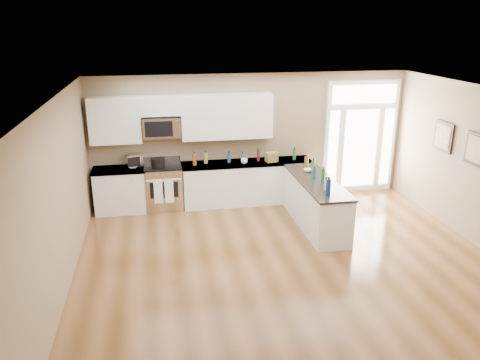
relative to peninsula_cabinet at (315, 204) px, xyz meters
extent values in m
plane|color=brown|center=(-0.93, -2.24, -0.43)|extent=(8.00, 8.00, 0.00)
plane|color=#8B7658|center=(-0.93, 1.76, 0.97)|extent=(7.00, 0.00, 7.00)
plane|color=#8B7658|center=(-4.42, -2.24, 0.97)|extent=(0.00, 8.00, 8.00)
plane|color=white|center=(-0.93, -2.24, 2.37)|extent=(8.00, 8.00, 0.00)
cube|color=white|center=(-3.80, 1.45, 0.02)|extent=(1.06, 0.62, 0.90)
cube|color=black|center=(-3.80, 1.45, -0.38)|extent=(1.02, 0.52, 0.10)
cube|color=black|center=(-3.80, 1.45, 0.49)|extent=(1.10, 0.66, 0.04)
cube|color=white|center=(-1.08, 1.45, 0.02)|extent=(2.81, 0.62, 0.90)
cube|color=black|center=(-1.08, 1.45, -0.38)|extent=(2.77, 0.52, 0.10)
cube|color=black|center=(-1.08, 1.45, 0.49)|extent=(2.85, 0.66, 0.04)
cube|color=white|center=(0.00, 0.00, 0.02)|extent=(0.65, 2.28, 0.90)
cube|color=black|center=(0.00, 0.00, -0.38)|extent=(0.61, 2.18, 0.10)
cube|color=black|center=(0.00, 0.00, 0.49)|extent=(0.69, 2.32, 0.04)
cube|color=white|center=(-3.81, 1.59, 1.49)|extent=(1.04, 0.33, 0.95)
cube|color=white|center=(-1.50, 1.59, 1.49)|extent=(1.94, 0.33, 0.95)
cube|color=white|center=(-2.88, 1.59, 1.77)|extent=(0.82, 0.33, 0.40)
cube|color=silver|center=(-2.88, 1.56, 1.33)|extent=(0.78, 0.40, 0.42)
cube|color=black|center=(-2.94, 1.35, 1.33)|extent=(0.56, 0.01, 0.32)
cube|color=white|center=(1.62, 1.72, 0.87)|extent=(1.70, 0.08, 2.60)
cube|color=white|center=(1.62, 1.67, 0.62)|extent=(0.78, 0.02, 1.80)
cube|color=white|center=(0.96, 1.67, 0.62)|extent=(0.22, 0.02, 1.80)
cube|color=white|center=(2.28, 1.67, 0.62)|extent=(0.22, 0.02, 1.80)
cube|color=white|center=(1.62, 1.67, 1.87)|extent=(1.50, 0.02, 0.40)
cube|color=black|center=(2.54, -0.04, 1.27)|extent=(0.04, 0.58, 0.58)
cube|color=brown|center=(2.52, -0.04, 1.27)|extent=(0.01, 0.46, 0.46)
cube|color=black|center=(2.54, -1.04, 1.27)|extent=(0.04, 0.58, 0.58)
cube|color=brown|center=(2.52, -1.04, 1.27)|extent=(0.01, 0.46, 0.46)
cube|color=silver|center=(-2.90, 1.45, 0.03)|extent=(0.78, 0.64, 0.92)
cube|color=black|center=(-2.90, 1.45, 0.50)|extent=(0.78, 0.60, 0.03)
cube|color=silver|center=(-2.90, 1.75, 0.58)|extent=(0.78, 0.04, 0.14)
cube|color=black|center=(-2.90, 1.12, 0.09)|extent=(0.58, 0.01, 0.34)
cylinder|color=silver|center=(-2.90, 1.10, 0.31)|extent=(0.70, 0.02, 0.02)
cube|color=white|center=(-3.02, 1.09, 0.07)|extent=(0.18, 0.02, 0.50)
cube|color=white|center=(-2.80, 1.09, 0.07)|extent=(0.18, 0.02, 0.50)
cylinder|color=black|center=(-2.99, 1.35, 0.62)|extent=(0.35, 0.35, 0.21)
cube|color=silver|center=(-3.48, 1.55, 0.64)|extent=(0.37, 0.32, 0.27)
cube|color=olive|center=(-0.55, 1.38, 0.61)|extent=(0.27, 0.22, 0.20)
imported|color=white|center=(-3.51, 1.42, 0.53)|extent=(0.20, 0.20, 0.04)
imported|color=white|center=(0.00, 0.55, 0.53)|extent=(0.18, 0.18, 0.05)
imported|color=white|center=(-1.17, 1.34, 0.56)|extent=(0.15, 0.15, 0.11)
cylinder|color=#19591E|center=(-0.03, 1.43, 0.63)|extent=(0.07, 0.07, 0.24)
cylinder|color=navy|center=(-1.48, 1.48, 0.61)|extent=(0.07, 0.07, 0.21)
cylinder|color=brown|center=(-2.23, 1.41, 0.64)|extent=(0.08, 0.08, 0.26)
cylinder|color=olive|center=(-1.98, 1.52, 0.62)|extent=(0.09, 0.09, 0.23)
cylinder|color=#26727F|center=(-1.18, 1.49, 0.60)|extent=(0.06, 0.06, 0.18)
cylinder|color=#591919|center=(-0.83, 1.49, 0.63)|extent=(0.07, 0.07, 0.24)
cylinder|color=#B2B2B7|center=(-0.02, -0.54, 0.60)|extent=(0.08, 0.08, 0.20)
cylinder|color=navy|center=(-0.09, -0.84, 0.66)|extent=(0.08, 0.08, 0.31)
cylinder|color=#3F7226|center=(0.07, 0.46, 0.64)|extent=(0.07, 0.07, 0.27)
cylinder|color=#19591E|center=(0.05, -0.19, 0.64)|extent=(0.07, 0.07, 0.27)
cylinder|color=navy|center=(-0.02, 0.11, 0.61)|extent=(0.06, 0.06, 0.21)
cylinder|color=brown|center=(0.03, 0.76, 0.63)|extent=(0.09, 0.09, 0.25)
camera|label=1|loc=(-2.99, -8.11, 3.41)|focal=35.00mm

